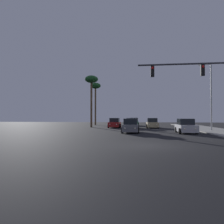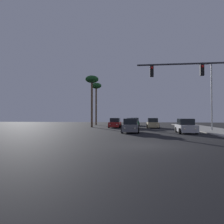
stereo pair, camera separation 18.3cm
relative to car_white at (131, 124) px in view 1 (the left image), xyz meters
The scene contains 11 objects.
ground_plane 22.15m from the car_white, 85.03° to the right, with size 120.00×120.00×0.00m, color black.
car_white is the anchor object (origin of this frame).
car_grey 10.45m from the car_white, 88.37° to the right, with size 2.04×4.31×1.68m.
car_tan 3.61m from the car_white, 13.50° to the left, with size 2.04×4.33×1.68m.
car_green 10.00m from the car_white, 88.63° to the left, with size 2.04×4.32×1.68m.
car_silver 12.47m from the car_white, 57.49° to the right, with size 2.04×4.33×1.68m.
car_red 3.07m from the car_white, 162.43° to the left, with size 2.04×4.31×1.68m.
traffic_light_mast 20.10m from the car_white, 69.60° to the right, with size 8.09×0.36×6.50m.
street_lamp 13.18m from the car_white, 29.87° to the right, with size 1.74×0.24×9.00m.
palm_tree_far 16.56m from the car_white, 125.65° to the left, with size 2.40×2.40×9.64m.
palm_tree_mid 10.56m from the car_white, 165.05° to the left, with size 2.40×2.40×9.38m.
Camera 1 is at (-0.59, -14.72, 1.92)m, focal length 35.00 mm.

